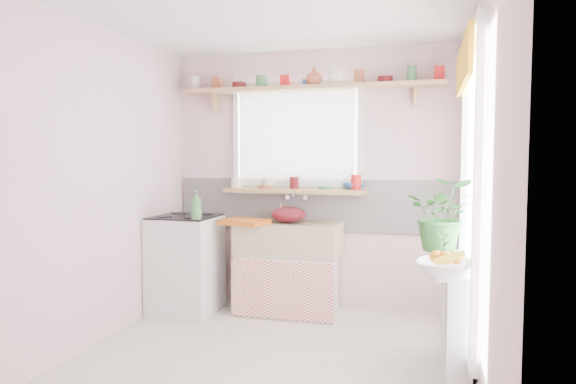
# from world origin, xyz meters

# --- Properties ---
(room) EXTENTS (3.20, 3.20, 3.20)m
(room) POSITION_xyz_m (0.66, 0.86, 1.37)
(room) COLOR white
(room) RESTS_ON ground
(sink_unit) EXTENTS (0.95, 0.65, 1.11)m
(sink_unit) POSITION_xyz_m (-0.15, 1.29, 0.43)
(sink_unit) COLOR white
(sink_unit) RESTS_ON ground
(cooker) EXTENTS (0.58, 0.58, 0.93)m
(cooker) POSITION_xyz_m (-1.10, 1.05, 0.46)
(cooker) COLOR white
(cooker) RESTS_ON ground
(radiator_ledge) EXTENTS (0.22, 0.95, 0.78)m
(radiator_ledge) POSITION_xyz_m (1.30, 0.20, 0.40)
(radiator_ledge) COLOR white
(radiator_ledge) RESTS_ON ground
(windowsill) EXTENTS (1.40, 0.22, 0.04)m
(windowsill) POSITION_xyz_m (-0.15, 1.48, 1.14)
(windowsill) COLOR tan
(windowsill) RESTS_ON room
(pine_shelf) EXTENTS (2.52, 0.24, 0.04)m
(pine_shelf) POSITION_xyz_m (0.00, 1.47, 2.12)
(pine_shelf) COLOR tan
(pine_shelf) RESTS_ON room
(shelf_crockery) EXTENTS (2.47, 0.11, 0.12)m
(shelf_crockery) POSITION_xyz_m (-0.00, 1.47, 2.20)
(shelf_crockery) COLOR silver
(shelf_crockery) RESTS_ON pine_shelf
(sill_crockery) EXTENTS (1.35, 0.11, 0.12)m
(sill_crockery) POSITION_xyz_m (-0.15, 1.48, 1.22)
(sill_crockery) COLOR silver
(sill_crockery) RESTS_ON windowsill
(dish_tray) EXTENTS (0.47, 0.39, 0.04)m
(dish_tray) POSITION_xyz_m (-0.53, 1.10, 0.87)
(dish_tray) COLOR #D55F12
(dish_tray) RESTS_ON sink_unit
(colander) EXTENTS (0.42, 0.42, 0.15)m
(colander) POSITION_xyz_m (-0.16, 1.32, 0.93)
(colander) COLOR #590F18
(colander) RESTS_ON sink_unit
(jade_plant) EXTENTS (0.52, 0.46, 0.55)m
(jade_plant) POSITION_xyz_m (1.21, 0.60, 1.05)
(jade_plant) COLOR #2D6829
(jade_plant) RESTS_ON radiator_ledge
(fruit_bowl) EXTENTS (0.38, 0.38, 0.08)m
(fruit_bowl) POSITION_xyz_m (1.21, -0.20, 0.82)
(fruit_bowl) COLOR silver
(fruit_bowl) RESTS_ON radiator_ledge
(herb_pot) EXTENTS (0.11, 0.08, 0.19)m
(herb_pot) POSITION_xyz_m (1.21, 0.37, 0.87)
(herb_pot) COLOR #325C24
(herb_pot) RESTS_ON radiator_ledge
(soap_bottle_sink) EXTENTS (0.10, 0.10, 0.17)m
(soap_bottle_sink) POSITION_xyz_m (-0.27, 1.41, 0.94)
(soap_bottle_sink) COLOR #FFE771
(soap_bottle_sink) RESTS_ON sink_unit
(sill_cup) EXTENTS (0.16, 0.16, 0.10)m
(sill_cup) POSITION_xyz_m (-0.43, 1.54, 1.21)
(sill_cup) COLOR silver
(sill_cup) RESTS_ON windowsill
(sill_bowl) EXTENTS (0.27, 0.27, 0.07)m
(sill_bowl) POSITION_xyz_m (0.42, 1.54, 1.19)
(sill_bowl) COLOR #325DA4
(sill_bowl) RESTS_ON windowsill
(shelf_vase) EXTENTS (0.21, 0.21, 0.17)m
(shelf_vase) POSITION_xyz_m (0.06, 1.41, 2.22)
(shelf_vase) COLOR #974A2E
(shelf_vase) RESTS_ON pine_shelf
(cooker_bottle) EXTENTS (0.12, 0.12, 0.26)m
(cooker_bottle) POSITION_xyz_m (-0.88, 0.83, 1.04)
(cooker_bottle) COLOR #478E49
(cooker_bottle) RESTS_ON cooker
(fruit) EXTENTS (0.20, 0.14, 0.10)m
(fruit) POSITION_xyz_m (1.22, -0.19, 0.88)
(fruit) COLOR orange
(fruit) RESTS_ON fruit_bowl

